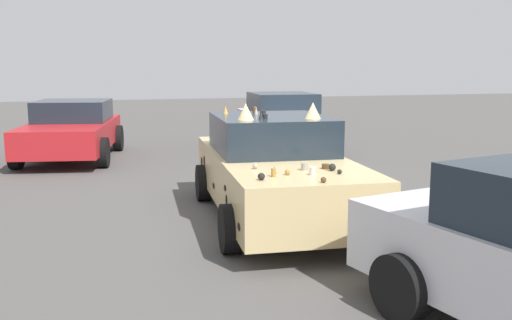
% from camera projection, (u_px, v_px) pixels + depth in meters
% --- Properties ---
extents(ground_plane, '(60.00, 60.00, 0.00)m').
position_uv_depth(ground_plane, '(275.00, 219.00, 8.51)').
color(ground_plane, '#514F4C').
extents(art_car_decorated, '(4.62, 2.29, 1.73)m').
position_uv_depth(art_car_decorated, '(275.00, 169.00, 8.45)').
color(art_car_decorated, '#D8BC7F').
rests_on(art_car_decorated, ground).
extents(parked_sedan_row_back_far, '(4.36, 2.23, 1.50)m').
position_uv_depth(parked_sedan_row_back_far, '(283.00, 122.00, 15.39)').
color(parked_sedan_row_back_far, silver).
rests_on(parked_sedan_row_back_far, ground).
extents(parked_sedan_far_right, '(4.37, 2.62, 1.39)m').
position_uv_depth(parked_sedan_far_right, '(72.00, 130.00, 13.85)').
color(parked_sedan_far_right, red).
rests_on(parked_sedan_far_right, ground).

